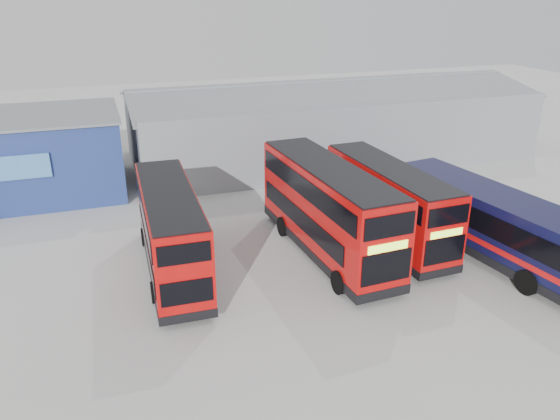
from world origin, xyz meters
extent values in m
plane|color=#A7A8A2|center=(0.00, 0.00, 0.00)|extent=(120.00, 120.00, 0.00)
cube|color=navy|center=(-14.00, 18.00, 2.50)|extent=(12.00, 8.00, 5.00)
cube|color=slate|center=(-14.00, 18.00, 5.05)|extent=(12.30, 8.30, 0.15)
cube|color=#4684C7|center=(-14.00, 13.90, 3.00)|extent=(3.96, 0.15, 1.40)
cube|color=gray|center=(8.00, 20.00, 2.50)|extent=(30.00, 12.00, 5.00)
cube|color=slate|center=(8.00, 17.20, 5.25)|extent=(30.50, 6.33, 1.29)
cube|color=slate|center=(8.00, 22.80, 5.25)|extent=(30.50, 6.33, 1.29)
cube|color=#BE0B0A|center=(-6.64, 4.42, 2.16)|extent=(2.55, 9.61, 3.68)
cube|color=black|center=(-6.64, 4.42, 0.50)|extent=(2.58, 9.64, 0.41)
cube|color=black|center=(-5.49, 4.02, 1.73)|extent=(0.28, 8.09, 0.86)
cube|color=black|center=(-7.80, 4.09, 1.73)|extent=(0.28, 8.09, 0.86)
cube|color=black|center=(-5.48, 4.39, 3.27)|extent=(0.31, 9.00, 0.86)
cube|color=black|center=(-7.79, 4.45, 3.27)|extent=(0.31, 9.00, 0.86)
cube|color=black|center=(-6.50, 9.21, 1.64)|extent=(2.05, 0.10, 1.23)
cube|color=black|center=(-6.50, 9.21, 3.27)|extent=(2.05, 0.10, 0.86)
cube|color=#B8F132|center=(-6.50, 9.22, 2.45)|extent=(1.64, 0.08, 0.32)
cube|color=black|center=(-6.78, -0.37, 1.64)|extent=(2.00, 0.10, 1.00)
cube|color=black|center=(-6.78, -0.37, 3.27)|extent=(2.00, 0.10, 0.82)
cube|color=black|center=(-6.64, 4.42, 4.02)|extent=(2.41, 9.47, 0.09)
cylinder|color=black|center=(-5.45, 7.70, 0.47)|extent=(0.32, 0.95, 0.95)
cylinder|color=black|center=(-7.63, 7.77, 0.47)|extent=(0.32, 0.95, 0.95)
cylinder|color=black|center=(-5.62, 1.98, 0.47)|extent=(0.32, 0.95, 0.95)
cylinder|color=black|center=(-7.80, 2.04, 0.47)|extent=(0.32, 0.95, 0.95)
cube|color=#BE0B0A|center=(0.91, 3.98, 2.43)|extent=(3.13, 10.85, 4.14)
cube|color=black|center=(0.91, 3.98, 0.56)|extent=(3.17, 10.89, 0.46)
cube|color=black|center=(-0.41, 4.32, 1.94)|extent=(0.54, 9.08, 0.97)
cube|color=black|center=(2.18, 4.46, 1.94)|extent=(0.54, 9.08, 0.97)
cube|color=black|center=(-0.38, 3.91, 3.68)|extent=(0.60, 10.10, 0.97)
cube|color=black|center=(2.21, 4.05, 3.68)|extent=(0.60, 10.10, 0.97)
cube|color=black|center=(1.20, -1.39, 1.84)|extent=(2.30, 0.18, 1.38)
cube|color=black|center=(1.20, -1.39, 3.68)|extent=(2.30, 0.18, 0.97)
cube|color=#B8F132|center=(1.20, -1.40, 2.76)|extent=(1.84, 0.14, 0.36)
cube|color=black|center=(0.62, 9.36, 1.84)|extent=(2.25, 0.17, 1.12)
cube|color=black|center=(0.62, 9.36, 3.68)|extent=(2.25, 0.17, 0.92)
cube|color=black|center=(0.91, 3.98, 4.51)|extent=(2.97, 10.68, 0.10)
cylinder|color=black|center=(-0.11, 0.19, 0.53)|extent=(0.38, 1.08, 1.06)
cylinder|color=black|center=(2.34, 0.33, 0.53)|extent=(0.38, 1.08, 1.06)
cylinder|color=black|center=(-0.46, 6.62, 0.53)|extent=(0.38, 1.08, 1.06)
cylinder|color=black|center=(1.99, 6.75, 0.53)|extent=(0.38, 1.08, 1.06)
cube|color=#BE0B0A|center=(4.42, 4.32, 2.17)|extent=(2.65, 9.69, 3.71)
cube|color=black|center=(4.42, 4.32, 0.50)|extent=(2.69, 9.73, 0.41)
cube|color=black|center=(3.25, 4.64, 1.74)|extent=(0.35, 8.14, 0.87)
cube|color=black|center=(5.57, 4.73, 1.74)|extent=(0.35, 8.14, 0.87)
cube|color=black|center=(3.26, 4.28, 3.29)|extent=(0.39, 9.06, 0.87)
cube|color=black|center=(5.58, 4.36, 3.29)|extent=(0.39, 9.06, 0.87)
cube|color=black|center=(4.61, -0.50, 1.65)|extent=(2.06, 0.12, 1.24)
cube|color=black|center=(4.61, -0.50, 3.29)|extent=(2.06, 0.12, 0.87)
cube|color=#B8F132|center=(4.61, -0.51, 2.47)|extent=(1.65, 0.10, 0.32)
cube|color=black|center=(4.24, 9.14, 1.65)|extent=(2.01, 0.12, 1.01)
cube|color=black|center=(4.24, 9.14, 3.29)|extent=(2.01, 0.12, 0.82)
cube|color=black|center=(4.42, 4.32, 4.05)|extent=(2.51, 9.55, 0.09)
cylinder|color=black|center=(3.45, 0.94, 0.48)|extent=(0.33, 0.96, 0.95)
cylinder|color=black|center=(5.65, 1.02, 0.48)|extent=(0.33, 0.96, 0.95)
cylinder|color=black|center=(3.23, 6.70, 0.48)|extent=(0.33, 0.96, 0.95)
cylinder|color=black|center=(5.43, 6.78, 0.48)|extent=(0.33, 0.96, 0.95)
cube|color=black|center=(8.42, 1.05, 1.84)|extent=(4.38, 12.32, 2.90)
cube|color=black|center=(8.42, 1.05, 0.58)|extent=(4.43, 12.37, 0.44)
cube|color=#BB0E0F|center=(8.42, 1.05, 1.31)|extent=(4.41, 12.35, 0.27)
cube|color=black|center=(9.85, 0.92, 2.30)|extent=(1.44, 9.99, 1.04)
cube|color=black|center=(7.09, 0.53, 2.30)|extent=(1.44, 9.99, 1.04)
cube|color=black|center=(7.59, 7.04, 2.03)|extent=(2.45, 0.39, 1.42)
cylinder|color=black|center=(9.14, 5.46, 0.57)|extent=(0.50, 1.18, 1.14)
cylinder|color=black|center=(6.53, 5.10, 0.57)|extent=(0.50, 1.18, 1.14)
cylinder|color=black|center=(7.59, -2.50, 0.57)|extent=(0.50, 1.18, 1.14)
camera|label=1|loc=(-9.24, -18.56, 12.42)|focal=35.00mm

